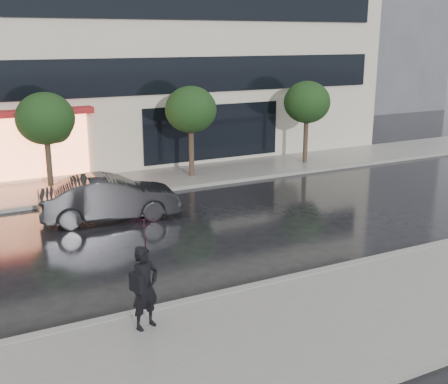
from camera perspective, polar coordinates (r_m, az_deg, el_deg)
ground at (r=14.83m, az=2.10°, el=-8.22°), size 120.00×120.00×0.00m
sidewalk_near at (r=12.37m, az=9.73°, el=-13.23°), size 60.00×4.50×0.12m
sidewalk_far at (r=23.79m, az=-10.13°, el=0.87°), size 60.00×3.50×0.12m
curb_near at (r=14.02m, az=4.14°, el=-9.40°), size 60.00×0.25×0.14m
curb_far at (r=22.18m, az=-8.76°, el=-0.11°), size 60.00×0.25×0.14m
bg_building_right at (r=51.57m, az=12.57°, el=17.38°), size 12.00×12.00×16.00m
tree_mid_west at (r=22.36m, az=-17.55°, el=6.95°), size 2.20×2.20×3.99m
tree_mid_east at (r=24.11m, az=-3.29°, el=8.21°), size 2.20×2.20×3.99m
tree_far_east at (r=27.11m, az=8.49°, el=8.87°), size 2.20×2.20×3.99m
parked_car at (r=19.18m, az=-11.57°, el=-0.59°), size 4.75×2.16×1.51m
pedestrian_with_umbrella at (r=11.52m, az=-8.03°, el=-6.91°), size 1.09×1.10×2.38m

